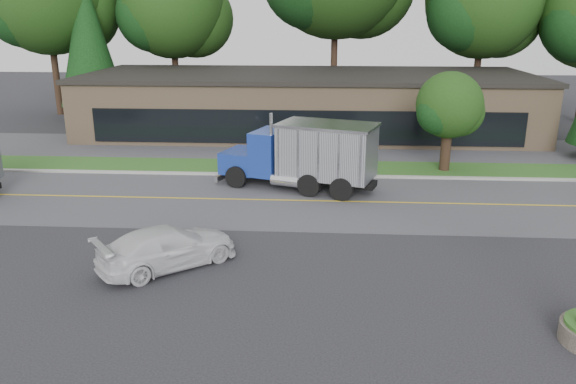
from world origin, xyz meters
TOP-DOWN VIEW (x-y plane):
  - ground at (0.00, 0.00)m, footprint 140.00×140.00m
  - road at (0.00, 9.00)m, footprint 60.00×8.00m
  - center_line at (0.00, 9.00)m, footprint 60.00×0.12m
  - curb at (0.00, 13.20)m, footprint 60.00×0.30m
  - grass_verge at (0.00, 15.00)m, footprint 60.00×3.40m
  - far_parking at (0.00, 20.00)m, footprint 60.00×7.00m
  - strip_mall at (2.00, 26.00)m, footprint 32.00×12.00m
  - tree_far_a at (-19.84, 32.13)m, footprint 10.44×9.82m
  - tree_far_b at (-9.85, 34.12)m, footprint 9.64×9.07m
  - tree_far_d at (16.15, 33.12)m, footprint 9.97×9.38m
  - evergreen_left at (-16.00, 30.00)m, footprint 5.23×5.23m
  - tree_verge at (10.06, 15.05)m, footprint 3.84×3.61m
  - dump_truck_blue at (2.36, 10.96)m, footprint 8.12×4.83m
  - rally_car at (-2.07, 1.54)m, footprint 4.97×4.64m

SIDE VIEW (x-z plane):
  - ground at x=0.00m, z-range 0.00..0.00m
  - road at x=0.00m, z-range -0.01..0.01m
  - center_line at x=0.00m, z-range 0.00..0.00m
  - curb at x=0.00m, z-range -0.06..0.06m
  - grass_verge at x=0.00m, z-range -0.01..0.01m
  - far_parking at x=0.00m, z-range -0.01..0.01m
  - rally_car at x=-2.07m, z-range 0.00..1.41m
  - dump_truck_blue at x=2.36m, z-range 0.12..3.48m
  - strip_mall at x=2.00m, z-range 0.00..4.00m
  - tree_verge at x=10.06m, z-range 0.74..6.22m
  - evergreen_left at x=-16.00m, z-range 0.59..12.47m
  - tree_far_b at x=-9.85m, z-range 1.90..15.65m
  - tree_far_d at x=16.15m, z-range 1.96..16.19m
  - tree_far_a at x=-19.84m, z-range 2.06..16.95m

